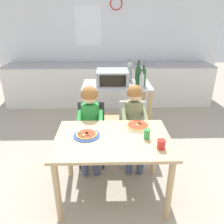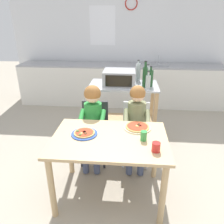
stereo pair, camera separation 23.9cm
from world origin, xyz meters
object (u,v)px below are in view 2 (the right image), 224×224
(toaster_oven, at_px, (119,77))
(pizza_plate_cream, at_px, (137,127))
(bottle_slim_sauce, at_px, (150,78))
(child_in_green_shirt, at_px, (92,116))
(bottle_squat_spirits, at_px, (145,76))
(dining_chair_right, at_px, (136,129))
(bottle_dark_olive_oil, at_px, (146,75))
(kitchen_island_cart, at_px, (123,104))
(drinking_cup_green, at_px, (144,136))
(bottle_tall_green_wine, at_px, (148,82))
(dining_table, at_px, (110,147))
(pizza_plate_blue_rimmed, at_px, (84,133))
(bottle_clear_vinegar, at_px, (138,72))
(dining_chair_left, at_px, (95,128))
(bottle_brown_beer, at_px, (148,75))
(child_in_olive_shirt, at_px, (137,118))
(drinking_cup_red, at_px, (156,147))

(toaster_oven, bearing_deg, pizza_plate_cream, -75.89)
(bottle_slim_sauce, distance_m, child_in_green_shirt, 1.02)
(bottle_slim_sauce, height_order, bottle_squat_spirits, bottle_squat_spirits)
(bottle_slim_sauce, relative_size, dining_chair_right, 0.36)
(bottle_dark_olive_oil, relative_size, child_in_green_shirt, 0.25)
(kitchen_island_cart, xyz_separation_m, drinking_cup_green, (0.24, -1.25, 0.16))
(dining_chair_right, bearing_deg, bottle_squat_spirits, 76.49)
(bottle_tall_green_wine, xyz_separation_m, child_in_green_shirt, (-0.69, -0.50, -0.31))
(bottle_dark_olive_oil, distance_m, dining_table, 1.57)
(dining_table, relative_size, pizza_plate_blue_rimmed, 4.29)
(drinking_cup_green, bearing_deg, bottle_clear_vinegar, 91.17)
(pizza_plate_blue_rimmed, bearing_deg, bottle_tall_green_wine, 55.17)
(pizza_plate_blue_rimmed, bearing_deg, kitchen_island_cart, 73.31)
(toaster_oven, relative_size, dining_chair_left, 0.56)
(bottle_tall_green_wine, xyz_separation_m, dining_chair_right, (-0.15, -0.37, -0.53))
(toaster_oven, height_order, dining_chair_left, toaster_oven)
(bottle_brown_beer, distance_m, dining_chair_left, 1.15)
(bottle_clear_vinegar, height_order, dining_chair_left, bottle_clear_vinegar)
(bottle_squat_spirits, xyz_separation_m, dining_chair_right, (-0.11, -0.45, -0.59))
(kitchen_island_cart, height_order, pizza_plate_blue_rimmed, kitchen_island_cart)
(bottle_dark_olive_oil, bearing_deg, pizza_plate_cream, -96.72)
(bottle_slim_sauce, distance_m, dining_chair_left, 1.05)
(dining_table, bearing_deg, bottle_squat_spirits, 70.93)
(bottle_slim_sauce, bearing_deg, bottle_squat_spirits, -153.66)
(bottle_clear_vinegar, relative_size, child_in_olive_shirt, 0.30)
(drinking_cup_red, height_order, drinking_cup_green, drinking_cup_green)
(bottle_slim_sauce, relative_size, bottle_tall_green_wine, 1.17)
(bottle_slim_sauce, relative_size, bottle_brown_beer, 1.06)
(toaster_oven, distance_m, drinking_cup_green, 1.31)
(pizza_plate_cream, bearing_deg, bottle_tall_green_wine, 79.62)
(bottle_clear_vinegar, distance_m, dining_chair_left, 1.14)
(child_in_olive_shirt, bearing_deg, toaster_oven, 110.41)
(bottle_squat_spirits, bearing_deg, drinking_cup_green, -92.73)
(bottle_dark_olive_oil, height_order, dining_chair_left, bottle_dark_olive_oil)
(toaster_oven, distance_m, pizza_plate_cream, 1.07)
(dining_chair_right, xyz_separation_m, drinking_cup_red, (0.15, -0.87, 0.29))
(toaster_oven, distance_m, bottle_slim_sauce, 0.45)
(toaster_oven, xyz_separation_m, dining_chair_right, (0.25, -0.56, -0.54))
(toaster_oven, relative_size, pizza_plate_blue_rimmed, 1.70)
(kitchen_island_cart, xyz_separation_m, pizza_plate_cream, (0.19, -1.00, 0.13))
(bottle_squat_spirits, distance_m, child_in_olive_shirt, 0.69)
(kitchen_island_cart, bearing_deg, bottle_clear_vinegar, 48.54)
(bottle_slim_sauce, bearing_deg, child_in_olive_shirt, -107.35)
(bottle_squat_spirits, relative_size, child_in_green_shirt, 0.35)
(bottle_tall_green_wine, xyz_separation_m, dining_table, (-0.43, -1.04, -0.40))
(toaster_oven, distance_m, bottle_tall_green_wine, 0.44)
(bottle_squat_spirits, xyz_separation_m, drinking_cup_green, (-0.05, -1.14, -0.30))
(bottle_slim_sauce, bearing_deg, pizza_plate_blue_rimmed, -123.26)
(pizza_plate_blue_rimmed, bearing_deg, drinking_cup_red, -19.56)
(child_in_olive_shirt, distance_m, drinking_cup_red, 0.78)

